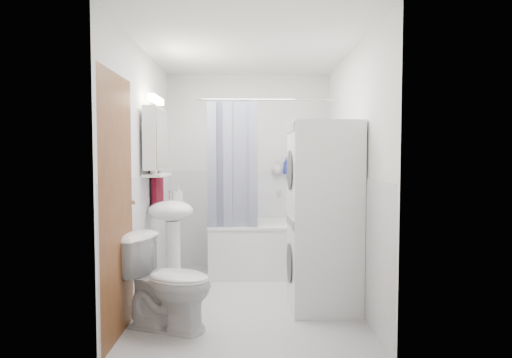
{
  "coord_description": "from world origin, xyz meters",
  "views": [
    {
      "loc": [
        0.01,
        -4.08,
        1.38
      ],
      "look_at": [
        0.08,
        0.15,
        1.16
      ],
      "focal_mm": 30.0,
      "sensor_mm": 36.0,
      "label": 1
    }
  ],
  "objects_px": {
    "toilet": "(168,283)",
    "sink": "(171,226)",
    "bathtub": "(277,245)",
    "washer_dryer": "(323,216)"
  },
  "relations": [
    {
      "from": "sink",
      "to": "bathtub",
      "type": "bearing_deg",
      "value": 37.45
    },
    {
      "from": "bathtub",
      "to": "toilet",
      "type": "relative_size",
      "value": 2.09
    },
    {
      "from": "washer_dryer",
      "to": "sink",
      "type": "bearing_deg",
      "value": 165.11
    },
    {
      "from": "bathtub",
      "to": "toilet",
      "type": "height_order",
      "value": "toilet"
    },
    {
      "from": "washer_dryer",
      "to": "toilet",
      "type": "distance_m",
      "value": 1.47
    },
    {
      "from": "toilet",
      "to": "washer_dryer",
      "type": "bearing_deg",
      "value": -51.61
    },
    {
      "from": "sink",
      "to": "washer_dryer",
      "type": "xyz_separation_m",
      "value": [
        1.43,
        -0.35,
        0.14
      ]
    },
    {
      "from": "sink",
      "to": "toilet",
      "type": "relative_size",
      "value": 1.38
    },
    {
      "from": "toilet",
      "to": "sink",
      "type": "bearing_deg",
      "value": 27.7
    },
    {
      "from": "washer_dryer",
      "to": "toilet",
      "type": "height_order",
      "value": "washer_dryer"
    }
  ]
}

